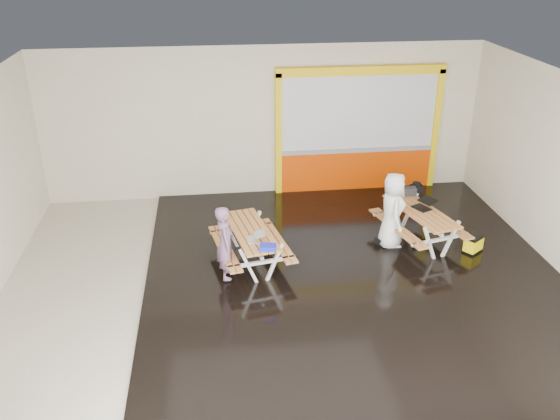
{
  "coord_description": "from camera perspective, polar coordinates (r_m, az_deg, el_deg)",
  "views": [
    {
      "loc": [
        -1.19,
        -8.89,
        5.67
      ],
      "look_at": [
        0.0,
        0.9,
        1.0
      ],
      "focal_mm": 37.58,
      "sensor_mm": 36.0,
      "label": 1
    }
  ],
  "objects": [
    {
      "name": "person_right",
      "position": [
        11.62,
        10.88,
        -0.06
      ],
      "size": [
        0.55,
        0.79,
        1.55
      ],
      "primitive_type": "imported",
      "rotation": [
        0.0,
        0.0,
        1.5
      ],
      "color": "white",
      "rests_on": "deck"
    },
    {
      "name": "blue_pouch",
      "position": [
        10.11,
        -1.19,
        -3.64
      ],
      "size": [
        0.31,
        0.25,
        0.08
      ],
      "primitive_type": "cube",
      "rotation": [
        0.0,
        0.0,
        -0.2
      ],
      "color": "#1A22C1",
      "rests_on": "picnic_table_left"
    },
    {
      "name": "kiosk",
      "position": [
        13.92,
        7.57,
        7.43
      ],
      "size": [
        3.88,
        0.16,
        3.0
      ],
      "color": "#D43C01",
      "rests_on": "room"
    },
    {
      "name": "toolbox",
      "position": [
        12.45,
        12.25,
        1.81
      ],
      "size": [
        0.37,
        0.2,
        0.21
      ],
      "color": "black",
      "rests_on": "picnic_table_right"
    },
    {
      "name": "backpack",
      "position": [
        12.81,
        13.08,
        1.7
      ],
      "size": [
        0.27,
        0.18,
        0.44
      ],
      "color": "black",
      "rests_on": "picnic_table_right"
    },
    {
      "name": "fluke_bag",
      "position": [
        11.98,
        18.3,
        -3.19
      ],
      "size": [
        0.45,
        0.42,
        0.33
      ],
      "color": "black",
      "rests_on": "deck"
    },
    {
      "name": "deck",
      "position": [
        10.81,
        7.21,
        -6.37
      ],
      "size": [
        7.5,
        7.98,
        0.05
      ],
      "primitive_type": "cube",
      "color": "black",
      "rests_on": "room"
    },
    {
      "name": "laptop_right",
      "position": [
        11.94,
        13.81,
        0.46
      ],
      "size": [
        0.51,
        0.49,
        0.17
      ],
      "color": "black",
      "rests_on": "picnic_table_right"
    },
    {
      "name": "picnic_table_right",
      "position": [
        11.92,
        13.46,
        -0.76
      ],
      "size": [
        1.67,
        2.1,
        0.74
      ],
      "color": "#DD8C46",
      "rests_on": "deck"
    },
    {
      "name": "picnic_table_left",
      "position": [
        10.86,
        -2.85,
        -2.76
      ],
      "size": [
        1.56,
        2.03,
        0.73
      ],
      "color": "#DD8C46",
      "rests_on": "deck"
    },
    {
      "name": "person_left",
      "position": [
        10.32,
        -5.35,
        -3.18
      ],
      "size": [
        0.34,
        0.51,
        1.37
      ],
      "primitive_type": "imported",
      "rotation": [
        0.0,
        0.0,
        1.59
      ],
      "color": "slate",
      "rests_on": "deck"
    },
    {
      "name": "dark_case",
      "position": [
        11.91,
        10.19,
        -2.91
      ],
      "size": [
        0.42,
        0.38,
        0.13
      ],
      "primitive_type": "cube",
      "rotation": [
        0.0,
        0.0,
        0.48
      ],
      "color": "black",
      "rests_on": "deck"
    },
    {
      "name": "room",
      "position": [
        9.79,
        0.63,
        1.73
      ],
      "size": [
        10.02,
        8.02,
        3.52
      ],
      "color": "beige",
      "rests_on": "ground"
    },
    {
      "name": "laptop_left",
      "position": [
        10.43,
        -2.42,
        -2.68
      ],
      "size": [
        0.33,
        0.3,
        0.14
      ],
      "color": "silver",
      "rests_on": "picnic_table_left"
    }
  ]
}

